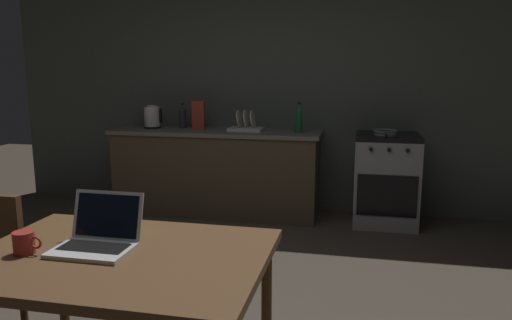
# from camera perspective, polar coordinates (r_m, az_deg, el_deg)

# --- Properties ---
(back_wall) EXTENTS (6.40, 0.10, 2.75)m
(back_wall) POSITION_cam_1_polar(r_m,az_deg,el_deg) (5.18, 4.96, 9.19)
(back_wall) COLOR #49504A
(back_wall) RESTS_ON ground_plane
(kitchen_counter) EXTENTS (2.16, 0.64, 0.88)m
(kitchen_counter) POSITION_cam_1_polar(r_m,az_deg,el_deg) (5.11, -4.59, -1.34)
(kitchen_counter) COLOR #4C3D2D
(kitchen_counter) RESTS_ON ground_plane
(stove_oven) EXTENTS (0.60, 0.62, 0.88)m
(stove_oven) POSITION_cam_1_polar(r_m,az_deg,el_deg) (4.91, 14.96, -2.21)
(stove_oven) COLOR gray
(stove_oven) RESTS_ON ground_plane
(dining_table) EXTENTS (1.21, 0.87, 0.76)m
(dining_table) POSITION_cam_1_polar(r_m,az_deg,el_deg) (2.13, -15.59, -12.36)
(dining_table) COLOR brown
(dining_table) RESTS_ON ground_plane
(laptop) EXTENTS (0.32, 0.28, 0.22)m
(laptop) POSITION_cam_1_polar(r_m,az_deg,el_deg) (2.17, -18.09, -8.72)
(laptop) COLOR silver
(laptop) RESTS_ON dining_table
(electric_kettle) EXTENTS (0.20, 0.17, 0.24)m
(electric_kettle) POSITION_cam_1_polar(r_m,az_deg,el_deg) (5.27, -12.07, 4.92)
(electric_kettle) COLOR black
(electric_kettle) RESTS_ON kitchen_counter
(bottle) EXTENTS (0.07, 0.07, 0.30)m
(bottle) POSITION_cam_1_polar(r_m,az_deg,el_deg) (4.79, 5.06, 4.88)
(bottle) COLOR #19592D
(bottle) RESTS_ON kitchen_counter
(frying_pan) EXTENTS (0.23, 0.40, 0.05)m
(frying_pan) POSITION_cam_1_polar(r_m,az_deg,el_deg) (4.80, 14.92, 3.17)
(frying_pan) COLOR gray
(frying_pan) RESTS_ON stove_oven
(coffee_mug) EXTENTS (0.12, 0.09, 0.09)m
(coffee_mug) POSITION_cam_1_polar(r_m,az_deg,el_deg) (2.22, -25.50, -8.74)
(coffee_mug) COLOR #9E2D28
(coffee_mug) RESTS_ON dining_table
(cereal_box) EXTENTS (0.13, 0.05, 0.29)m
(cereal_box) POSITION_cam_1_polar(r_m,az_deg,el_deg) (5.10, -6.76, 5.24)
(cereal_box) COLOR #B2382D
(cereal_box) RESTS_ON kitchen_counter
(dish_rack) EXTENTS (0.34, 0.26, 0.21)m
(dish_rack) POSITION_cam_1_polar(r_m,az_deg,el_deg) (4.95, -1.17, 4.01)
(dish_rack) COLOR silver
(dish_rack) RESTS_ON kitchen_counter
(bottle_b) EXTENTS (0.07, 0.07, 0.27)m
(bottle_b) POSITION_cam_1_polar(r_m,az_deg,el_deg) (5.22, -8.60, 5.10)
(bottle_b) COLOR #2D2D33
(bottle_b) RESTS_ON kitchen_counter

